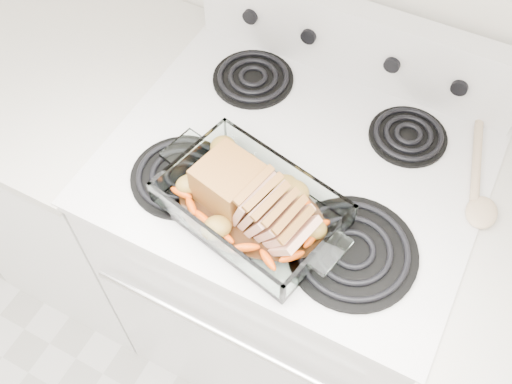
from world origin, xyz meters
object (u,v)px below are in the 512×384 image
at_px(counter_left, 95,172).
at_px(pork_roast, 244,196).
at_px(baking_dish, 251,208).
at_px(electric_range, 288,257).

relative_size(counter_left, pork_roast, 3.73).
bearing_deg(counter_left, baking_dish, -15.14).
height_order(electric_range, pork_roast, electric_range).
height_order(electric_range, counter_left, electric_range).
height_order(counter_left, baking_dish, baking_dish).
bearing_deg(baking_dish, pork_roast, -166.99).
bearing_deg(pork_roast, baking_dish, 13.14).
bearing_deg(electric_range, counter_left, -179.90).
relative_size(electric_range, baking_dish, 3.32).
relative_size(counter_left, baking_dish, 2.77).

